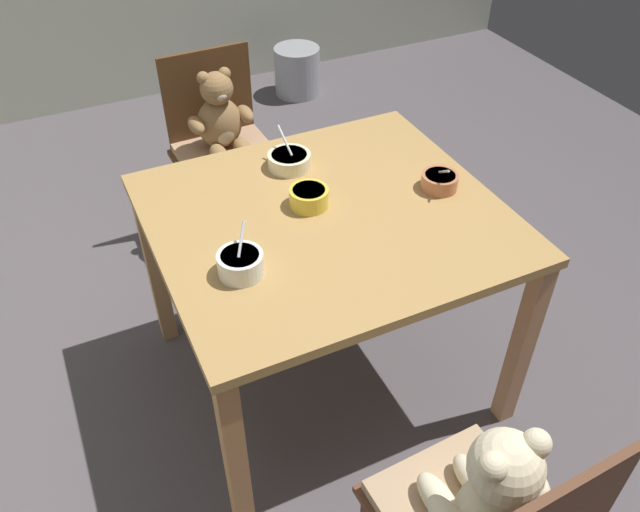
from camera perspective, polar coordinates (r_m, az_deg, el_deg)
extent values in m
cube|color=#534C51|center=(2.47, 0.50, -10.46)|extent=(5.20, 5.20, 0.04)
cube|color=#AB8248|center=(1.95, 0.63, 3.39)|extent=(1.04, 0.95, 0.03)
cube|color=#B9814D|center=(1.83, -7.48, -17.59)|extent=(0.06, 0.06, 0.70)
cube|color=tan|center=(2.16, 17.43, -7.67)|extent=(0.06, 0.06, 0.70)
cube|color=tan|center=(2.41, -14.40, -1.00)|extent=(0.06, 0.06, 0.70)
cube|color=#AB8551|center=(2.66, 5.83, 4.81)|extent=(0.06, 0.06, 0.70)
cylinder|color=brown|center=(1.99, 12.37, -19.21)|extent=(0.04, 0.04, 0.42)
ellipsoid|color=beige|center=(1.55, 13.81, -19.97)|extent=(0.11, 0.06, 0.13)
sphere|color=beige|center=(1.38, 16.14, -17.53)|extent=(0.16, 0.16, 0.16)
ellipsoid|color=beige|center=(1.41, 14.55, -16.19)|extent=(0.06, 0.06, 0.05)
sphere|color=beige|center=(1.36, 18.66, -15.43)|extent=(0.06, 0.06, 0.06)
sphere|color=beige|center=(1.31, 15.05, -17.58)|extent=(0.06, 0.06, 0.06)
ellipsoid|color=beige|center=(1.56, 17.94, -18.10)|extent=(0.07, 0.13, 0.06)
ellipsoid|color=beige|center=(1.64, 13.53, -18.68)|extent=(0.07, 0.15, 0.07)
ellipsoid|color=beige|center=(1.60, 10.43, -20.39)|extent=(0.07, 0.15, 0.07)
cube|color=#51331A|center=(2.77, -8.06, 8.18)|extent=(0.43, 0.42, 0.02)
cube|color=#51331A|center=(2.83, -9.89, 13.72)|extent=(0.39, 0.03, 0.41)
cylinder|color=#51331A|center=(2.72, -9.86, 1.56)|extent=(0.04, 0.04, 0.42)
cylinder|color=#51331A|center=(2.82, -3.00, 3.66)|extent=(0.04, 0.04, 0.42)
cylinder|color=#51331A|center=(2.99, -12.04, 5.22)|extent=(0.04, 0.04, 0.42)
cylinder|color=#51331A|center=(3.08, -5.69, 7.05)|extent=(0.04, 0.04, 0.42)
cube|color=tan|center=(2.76, -8.11, 8.68)|extent=(0.40, 0.38, 0.04)
ellipsoid|color=olive|center=(2.75, -8.88, 11.58)|extent=(0.19, 0.17, 0.22)
ellipsoid|color=beige|center=(2.72, -8.48, 10.92)|extent=(0.11, 0.06, 0.13)
sphere|color=olive|center=(2.67, -9.16, 14.45)|extent=(0.13, 0.13, 0.13)
ellipsoid|color=beige|center=(2.64, -8.78, 13.88)|extent=(0.05, 0.05, 0.04)
sphere|color=olive|center=(2.65, -10.33, 15.26)|extent=(0.05, 0.05, 0.05)
sphere|color=olive|center=(2.67, -8.38, 15.73)|extent=(0.05, 0.05, 0.05)
ellipsoid|color=olive|center=(2.70, -10.91, 11.30)|extent=(0.06, 0.12, 0.06)
ellipsoid|color=olive|center=(2.75, -6.66, 12.40)|extent=(0.06, 0.12, 0.06)
ellipsoid|color=olive|center=(2.68, -8.93, 8.89)|extent=(0.07, 0.14, 0.07)
ellipsoid|color=olive|center=(2.71, -6.86, 9.46)|extent=(0.07, 0.14, 0.07)
cylinder|color=gold|center=(1.96, -0.99, 5.22)|extent=(0.12, 0.12, 0.06)
cylinder|color=gold|center=(1.97, -0.98, 4.65)|extent=(0.07, 0.07, 0.01)
cylinder|color=#CCB186|center=(1.94, -1.00, 5.81)|extent=(0.10, 0.10, 0.01)
cylinder|color=#B96E4A|center=(2.07, 10.54, 6.52)|extent=(0.12, 0.12, 0.05)
cylinder|color=#B96E4A|center=(2.08, 10.48, 6.07)|extent=(0.06, 0.06, 0.01)
cylinder|color=beige|center=(2.06, 10.61, 6.99)|extent=(0.10, 0.10, 0.01)
cylinder|color=#BCBCC1|center=(2.02, 10.93, 7.35)|extent=(0.03, 0.08, 0.06)
ellipsoid|color=#BCBCC1|center=(2.07, 10.53, 7.06)|extent=(0.03, 0.04, 0.01)
cylinder|color=white|center=(1.73, -7.05, -0.70)|extent=(0.13, 0.13, 0.06)
cylinder|color=white|center=(1.74, -6.98, -1.38)|extent=(0.07, 0.07, 0.01)
cylinder|color=beige|center=(1.71, -7.12, -0.05)|extent=(0.10, 0.10, 0.01)
cylinder|color=#BCBCC1|center=(1.71, -6.99, 1.49)|extent=(0.05, 0.08, 0.06)
ellipsoid|color=#BCBCC1|center=(1.70, -7.18, -0.34)|extent=(0.04, 0.04, 0.01)
cylinder|color=beige|center=(2.14, -2.78, 8.44)|extent=(0.14, 0.14, 0.05)
cylinder|color=beige|center=(2.15, -2.76, 8.00)|extent=(0.08, 0.08, 0.01)
cylinder|color=#CFB096|center=(2.13, -2.79, 8.90)|extent=(0.12, 0.12, 0.01)
cylinder|color=#BCBCC1|center=(2.14, -3.23, 10.17)|extent=(0.02, 0.10, 0.07)
ellipsoid|color=#BCBCC1|center=(2.13, -2.66, 8.70)|extent=(0.02, 0.03, 0.01)
cylinder|color=#93969B|center=(4.23, -2.04, 16.07)|extent=(0.29, 0.29, 0.30)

